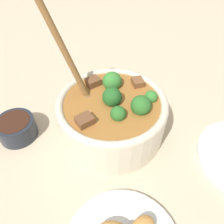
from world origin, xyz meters
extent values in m
plane|color=#C6B293|center=(0.00, 0.00, 0.00)|extent=(4.00, 4.00, 0.00)
cylinder|color=beige|center=(0.00, 0.00, 0.04)|extent=(0.22, 0.22, 0.09)
torus|color=beige|center=(0.00, 0.00, 0.09)|extent=(0.22, 0.22, 0.02)
cylinder|color=#9E662D|center=(0.00, 0.00, 0.06)|extent=(0.20, 0.20, 0.06)
sphere|color=#235B23|center=(0.00, 0.00, 0.10)|extent=(0.04, 0.04, 0.04)
cylinder|color=#6B9956|center=(0.00, 0.00, 0.08)|extent=(0.01, 0.01, 0.02)
sphere|color=#2D6B28|center=(-0.04, -0.01, 0.10)|extent=(0.03, 0.03, 0.03)
cylinder|color=#6B9956|center=(-0.04, -0.01, 0.08)|extent=(0.01, 0.01, 0.01)
sphere|color=#387F33|center=(0.00, -0.08, 0.10)|extent=(0.03, 0.03, 0.03)
cylinder|color=#6B9956|center=(0.00, -0.08, 0.08)|extent=(0.01, 0.01, 0.01)
sphere|color=#387F33|center=(0.05, -0.01, 0.10)|extent=(0.04, 0.04, 0.04)
cylinder|color=#6B9956|center=(0.05, -0.01, 0.07)|extent=(0.01, 0.01, 0.02)
sphere|color=#2D6B28|center=(-0.03, -0.05, 0.10)|extent=(0.04, 0.04, 0.04)
cylinder|color=#6B9956|center=(-0.03, -0.05, 0.07)|extent=(0.01, 0.01, 0.02)
cube|color=brown|center=(0.05, -0.06, 0.09)|extent=(0.03, 0.03, 0.02)
cube|color=brown|center=(-0.05, 0.05, 0.09)|extent=(0.04, 0.04, 0.02)
cube|color=brown|center=(0.06, 0.03, 0.10)|extent=(0.03, 0.04, 0.02)
ellipsoid|color=brown|center=(0.03, 0.05, 0.09)|extent=(0.04, 0.03, 0.01)
cylinder|color=brown|center=(0.05, 0.08, 0.19)|extent=(0.05, 0.09, 0.21)
cylinder|color=#232833|center=(0.01, 0.21, 0.02)|extent=(0.08, 0.08, 0.04)
cylinder|color=#381E14|center=(0.01, 0.21, 0.04)|extent=(0.07, 0.07, 0.02)
camera|label=1|loc=(-0.31, 0.03, 0.39)|focal=35.00mm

